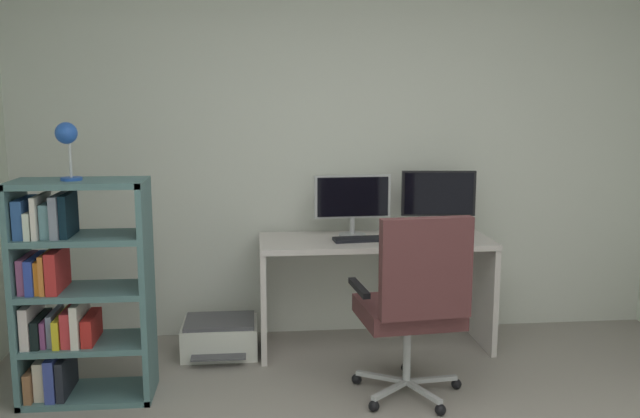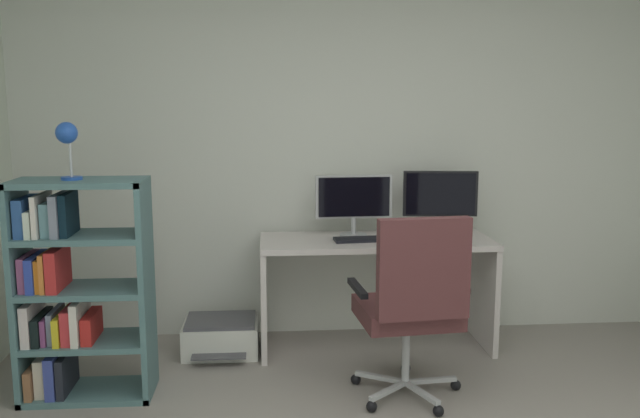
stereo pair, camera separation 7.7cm
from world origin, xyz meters
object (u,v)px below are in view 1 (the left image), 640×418
at_px(desk_lamp, 67,139).
at_px(printer, 220,337).
at_px(monitor_main, 352,199).
at_px(monitor_secondary, 438,196).
at_px(bookshelf, 70,294).
at_px(desk, 375,267).
at_px(keyboard, 360,239).
at_px(office_chair, 414,300).
at_px(computer_mouse, 401,238).

height_order(desk_lamp, printer, desk_lamp).
height_order(monitor_main, printer, monitor_main).
bearing_deg(monitor_secondary, printer, -175.03).
relative_size(bookshelf, desk_lamp, 3.97).
xyz_separation_m(desk, keyboard, (-0.11, -0.06, 0.20)).
height_order(monitor_secondary, office_chair, monitor_secondary).
height_order(monitor_main, desk_lamp, desk_lamp).
relative_size(monitor_secondary, desk_lamp, 1.62).
distance_m(keyboard, bookshelf, 1.76).
bearing_deg(computer_mouse, monitor_secondary, 23.81).
relative_size(desk_lamp, printer, 0.63).
bearing_deg(office_chair, desk_lamp, 172.55).
bearing_deg(bookshelf, keyboard, 17.82).
bearing_deg(desk_lamp, monitor_main, 23.57).
bearing_deg(printer, keyboard, -2.45).
xyz_separation_m(desk_lamp, printer, (0.73, 0.58, -1.32)).
xyz_separation_m(monitor_secondary, keyboard, (-0.55, -0.17, -0.25)).
bearing_deg(bookshelf, computer_mouse, 14.76).
bearing_deg(computer_mouse, printer, 167.10).
distance_m(monitor_secondary, bookshelf, 2.37).
distance_m(desk, monitor_main, 0.47).
relative_size(monitor_main, desk_lamp, 1.67).
relative_size(desk, monitor_secondary, 3.05).
xyz_separation_m(keyboard, printer, (-0.91, 0.04, -0.64)).
bearing_deg(bookshelf, desk, 18.44).
xyz_separation_m(monitor_main, bookshelf, (-1.65, -0.70, -0.39)).
relative_size(office_chair, printer, 2.18).
bearing_deg(computer_mouse, desk_lamp, -174.58).
height_order(desk, desk_lamp, desk_lamp).
relative_size(computer_mouse, desk_lamp, 0.33).
xyz_separation_m(keyboard, desk_lamp, (-1.64, -0.54, 0.68)).
height_order(monitor_main, keyboard, monitor_main).
bearing_deg(computer_mouse, office_chair, -106.19).
relative_size(monitor_main, monitor_secondary, 1.03).
bearing_deg(keyboard, monitor_secondary, 12.19).
distance_m(monitor_secondary, keyboard, 0.63).
distance_m(monitor_main, monitor_secondary, 0.58).
bearing_deg(monitor_secondary, desk_lamp, -162.21).
bearing_deg(bookshelf, desk_lamp, -0.98).
xyz_separation_m(keyboard, computer_mouse, (0.26, -0.03, 0.01)).
relative_size(computer_mouse, bookshelf, 0.08).
relative_size(desk, monitor_main, 2.96).
distance_m(desk, keyboard, 0.24).
xyz_separation_m(desk, computer_mouse, (0.15, -0.09, 0.21)).
relative_size(bookshelf, printer, 2.52).
xyz_separation_m(computer_mouse, printer, (-1.17, 0.07, -0.64)).
bearing_deg(keyboard, printer, 173.08).
height_order(monitor_secondary, printer, monitor_secondary).
distance_m(desk, desk_lamp, 2.05).
distance_m(keyboard, computer_mouse, 0.26).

